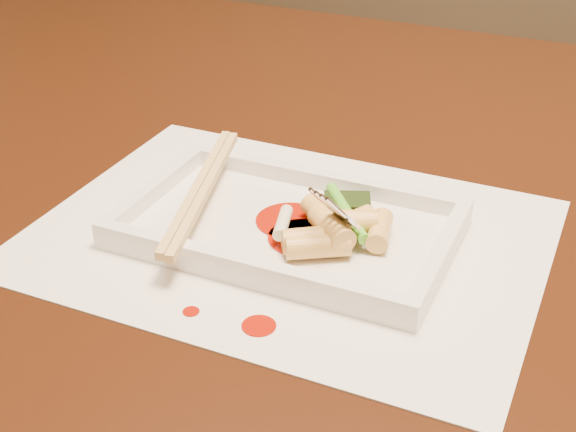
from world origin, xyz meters
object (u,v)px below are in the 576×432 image
at_px(chopstick_a, 197,188).
at_px(fork, 384,150).
at_px(placemat, 288,236).
at_px(table, 341,250).
at_px(plate_base, 288,231).

xyz_separation_m(chopstick_a, fork, (0.15, 0.02, 0.06)).
height_order(chopstick_a, fork, fork).
relative_size(placemat, fork, 2.86).
distance_m(table, fork, 0.24).
height_order(table, plate_base, plate_base).
xyz_separation_m(table, fork, (0.08, -0.13, 0.18)).
bearing_deg(table, placemat, -87.25).
xyz_separation_m(table, placemat, (0.01, -0.15, 0.10)).
distance_m(table, plate_base, 0.18).
bearing_deg(plate_base, fork, 14.42).
relative_size(table, plate_base, 5.38).
bearing_deg(table, fork, -59.23).
bearing_deg(chopstick_a, fork, 6.75).
bearing_deg(table, chopstick_a, -116.94).
bearing_deg(plate_base, chopstick_a, 180.00).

